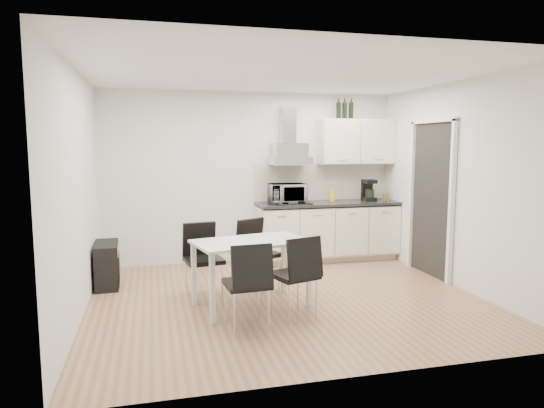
# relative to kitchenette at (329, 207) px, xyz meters

# --- Properties ---
(ground) EXTENTS (4.50, 4.50, 0.00)m
(ground) POSITION_rel_kitchenette_xyz_m (-1.18, -1.73, -0.83)
(ground) COLOR #A1795B
(ground) RESTS_ON ground
(wall_back) EXTENTS (4.50, 0.10, 2.60)m
(wall_back) POSITION_rel_kitchenette_xyz_m (-1.18, 0.27, 0.47)
(wall_back) COLOR silver
(wall_back) RESTS_ON ground
(wall_front) EXTENTS (4.50, 0.10, 2.60)m
(wall_front) POSITION_rel_kitchenette_xyz_m (-1.18, -3.73, 0.47)
(wall_front) COLOR silver
(wall_front) RESTS_ON ground
(wall_left) EXTENTS (0.10, 4.00, 2.60)m
(wall_left) POSITION_rel_kitchenette_xyz_m (-3.43, -1.73, 0.47)
(wall_left) COLOR silver
(wall_left) RESTS_ON ground
(wall_right) EXTENTS (0.10, 4.00, 2.60)m
(wall_right) POSITION_rel_kitchenette_xyz_m (1.07, -1.73, 0.47)
(wall_right) COLOR silver
(wall_right) RESTS_ON ground
(ceiling) EXTENTS (4.50, 4.50, 0.00)m
(ceiling) POSITION_rel_kitchenette_xyz_m (-1.18, -1.73, 1.77)
(ceiling) COLOR white
(ceiling) RESTS_ON wall_back
(doorway) EXTENTS (0.08, 1.04, 2.10)m
(doorway) POSITION_rel_kitchenette_xyz_m (1.03, -1.18, 0.22)
(doorway) COLOR white
(doorway) RESTS_ON ground
(kitchenette) EXTENTS (2.22, 0.64, 2.52)m
(kitchenette) POSITION_rel_kitchenette_xyz_m (0.00, 0.00, 0.00)
(kitchenette) COLOR beige
(kitchenette) RESTS_ON ground
(dining_table) EXTENTS (1.37, 0.97, 0.75)m
(dining_table) POSITION_rel_kitchenette_xyz_m (-1.63, -1.88, -0.18)
(dining_table) COLOR white
(dining_table) RESTS_ON ground
(chair_far_left) EXTENTS (0.51, 0.56, 0.88)m
(chair_far_left) POSITION_rel_kitchenette_xyz_m (-2.11, -1.45, -0.39)
(chair_far_left) COLOR black
(chair_far_left) RESTS_ON ground
(chair_far_right) EXTENTS (0.62, 0.64, 0.88)m
(chair_far_right) POSITION_rel_kitchenette_xyz_m (-1.41, -1.31, -0.39)
(chair_far_right) COLOR black
(chair_far_right) RESTS_ON ground
(chair_near_left) EXTENTS (0.47, 0.53, 0.88)m
(chair_near_left) POSITION_rel_kitchenette_xyz_m (-1.81, -2.53, -0.39)
(chair_near_left) COLOR black
(chair_near_left) RESTS_ON ground
(chair_near_right) EXTENTS (0.57, 0.61, 0.88)m
(chair_near_right) POSITION_rel_kitchenette_xyz_m (-1.27, -2.33, -0.39)
(chair_near_right) COLOR black
(chair_near_right) RESTS_ON ground
(guitar_amp) EXTENTS (0.32, 0.69, 0.56)m
(guitar_amp) POSITION_rel_kitchenette_xyz_m (-3.27, -0.68, -0.55)
(guitar_amp) COLOR black
(guitar_amp) RESTS_ON ground
(floor_speaker) EXTENTS (0.21, 0.19, 0.33)m
(floor_speaker) POSITION_rel_kitchenette_xyz_m (-1.94, 0.17, -0.67)
(floor_speaker) COLOR black
(floor_speaker) RESTS_ON ground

